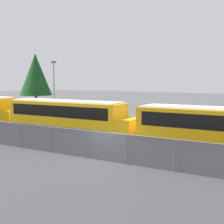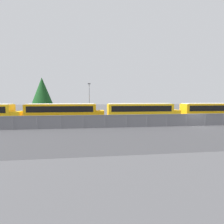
{
  "view_description": "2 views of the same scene",
  "coord_description": "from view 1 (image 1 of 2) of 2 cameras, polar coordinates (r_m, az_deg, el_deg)",
  "views": [
    {
      "loc": [
        10.18,
        -16.26,
        5.11
      ],
      "look_at": [
        -2.94,
        5.82,
        2.4
      ],
      "focal_mm": 50.0,
      "sensor_mm": 36.0,
      "label": 1
    },
    {
      "loc": [
        -15.78,
        -24.04,
        4.08
      ],
      "look_at": [
        -11.95,
        5.13,
        1.82
      ],
      "focal_mm": 28.0,
      "sensor_mm": 36.0,
      "label": 2
    }
  ],
  "objects": [
    {
      "name": "ground_plane",
      "position": [
        19.85,
        -1.31,
        -8.91
      ],
      "size": [
        200.0,
        200.0,
        0.0
      ],
      "primitive_type": "plane",
      "color": "#424244"
    },
    {
      "name": "tree_0",
      "position": [
        53.89,
        -13.81,
        6.68
      ],
      "size": [
        5.35,
        5.35,
        9.38
      ],
      "color": "#51381E",
      "rests_on": "ground_plane"
    },
    {
      "name": "road_strip",
      "position": [
        15.33,
        -13.64,
        -13.62
      ],
      "size": [
        151.9,
        12.0,
        0.01
      ],
      "color": "#333335",
      "rests_on": "ground_plane"
    },
    {
      "name": "fence",
      "position": [
        19.63,
        -1.32,
        -6.27
      ],
      "size": [
        117.97,
        0.07,
        1.84
      ],
      "color": "#9EA0A5",
      "rests_on": "ground_plane"
    },
    {
      "name": "school_bus_3",
      "position": [
        27.37,
        -8.04,
        -0.69
      ],
      "size": [
        12.55,
        2.53,
        3.27
      ],
      "color": "yellow",
      "rests_on": "ground_plane"
    },
    {
      "name": "light_pole",
      "position": [
        39.33,
        -10.56,
        4.34
      ],
      "size": [
        0.6,
        0.24,
        7.29
      ],
      "color": "gray",
      "rests_on": "ground_plane"
    }
  ]
}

